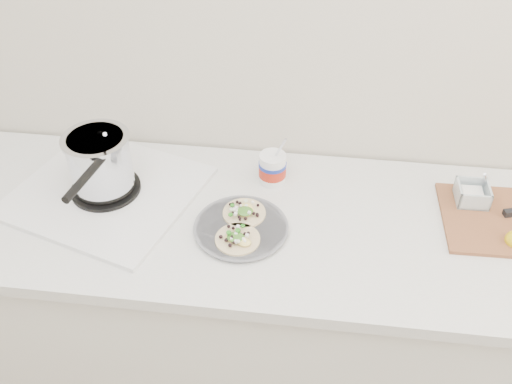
# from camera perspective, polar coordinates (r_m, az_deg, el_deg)

# --- Properties ---
(counter) EXTENTS (2.44, 0.66, 0.90)m
(counter) POSITION_cam_1_polar(r_m,az_deg,el_deg) (1.99, 0.52, -11.83)
(counter) COLOR silver
(counter) RESTS_ON ground
(stove) EXTENTS (0.63, 0.60, 0.25)m
(stove) POSITION_cam_1_polar(r_m,az_deg,el_deg) (1.74, -15.10, 1.89)
(stove) COLOR silver
(stove) RESTS_ON counter
(taco_plate) EXTENTS (0.27, 0.27, 0.04)m
(taco_plate) POSITION_cam_1_polar(r_m,az_deg,el_deg) (1.60, -1.51, -3.38)
(taco_plate) COLOR slate
(taco_plate) RESTS_ON counter
(tub) EXTENTS (0.09, 0.09, 0.19)m
(tub) POSITION_cam_1_polar(r_m,az_deg,el_deg) (1.74, 1.76, 2.68)
(tub) COLOR white
(tub) RESTS_ON counter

